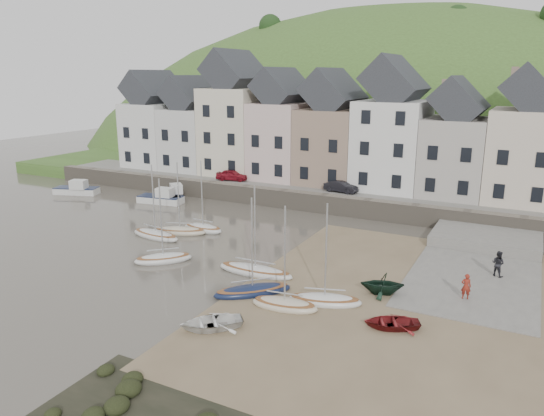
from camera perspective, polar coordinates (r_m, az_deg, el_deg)
The scene contains 26 objects.
ground at distance 35.62m, azimuth -4.46°, elevation -6.86°, with size 160.00×160.00×0.00m, color #4C473B.
quay_land at distance 63.81m, azimuth 10.79°, elevation 3.31°, with size 90.00×30.00×1.50m, color #3C5A24.
quay_street at distance 52.94m, azimuth 7.22°, elevation 2.02°, with size 70.00×7.00×0.10m, color slate.
seawall at distance 49.90m, azimuth 5.80°, elevation 0.51°, with size 70.00×1.20×1.80m, color slate.
beach at distance 31.66m, azimuth 13.02°, elevation -10.01°, with size 18.00×26.00×0.06m, color brown.
slipway at distance 38.45m, azimuth 21.88°, elevation -6.18°, with size 8.00×18.00×0.12m, color slate.
hillside at distance 96.09m, azimuth 12.25°, elevation -4.51°, with size 134.40×84.00×84.00m.
townhouse_terrace at distance 54.74m, azimuth 10.45°, elevation 8.44°, with size 61.05×8.00×13.93m.
sailboat_0 at distance 43.20m, azimuth -12.87°, elevation -2.92°, with size 4.96×2.02×6.32m.
sailboat_1 at distance 44.32m, azimuth -7.70°, elevation -2.22°, with size 3.86×1.70×6.32m.
sailboat_2 at distance 43.82m, azimuth -10.22°, elevation -2.52°, with size 4.72×2.97×6.32m.
sailboat_3 at distance 37.65m, azimuth -12.03°, elevation -5.51°, with size 3.98×3.93×6.32m.
sailboat_4 at distance 34.67m, azimuth -1.88°, elevation -6.98°, with size 5.52×1.64×6.32m.
sailboat_5 at distance 31.64m, azimuth -2.18°, elevation -9.18°, with size 4.53×4.50×6.32m.
sailboat_6 at distance 30.53m, azimuth 5.90°, elevation -10.17°, with size 4.59×2.78×6.32m.
sailboat_7 at distance 29.85m, azimuth 1.41°, elevation -10.69°, with size 4.10×2.02×6.32m.
motorboat_0 at distance 54.51m, azimuth -12.22°, elevation 1.12°, with size 4.97×2.45×1.70m.
motorboat_1 at distance 61.37m, azimuth -20.92°, elevation 1.98°, with size 5.17×3.21×1.70m.
motorboat_2 at distance 55.74m, azimuth -11.15°, elevation 1.48°, with size 4.49×4.44×1.70m.
rowboat_white at distance 27.77m, azimuth -6.80°, elevation -12.53°, with size 2.37×3.31×0.69m, color white.
rowboat_green at distance 32.09m, azimuth 12.21°, elevation -8.22°, with size 2.25×2.61×1.37m, color black.
rowboat_red at distance 28.38m, azimuth 13.18°, elevation -12.30°, with size 2.10×2.93×0.61m, color maroon.
person_red at distance 32.66m, azimuth 20.83°, elevation -8.17°, with size 0.57×0.38×1.57m, color maroon.
person_dark at distance 36.97m, azimuth 23.90°, elevation -5.69°, with size 0.84×0.66×1.73m, color black.
car_left at distance 57.07m, azimuth -4.48°, elevation 3.68°, with size 1.43×3.55×1.21m, color maroon.
car_right at distance 51.62m, azimuth 7.70°, elevation 2.38°, with size 1.20×3.43×1.13m, color black.
Camera 1 is at (17.59, -28.09, 13.06)m, focal length 33.75 mm.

